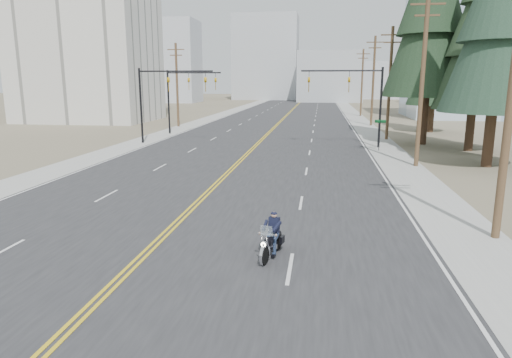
{
  "coord_description": "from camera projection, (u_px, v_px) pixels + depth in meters",
  "views": [
    {
      "loc": [
        5.82,
        -9.5,
        5.82
      ],
      "look_at": [
        3.09,
        9.89,
        1.6
      ],
      "focal_mm": 32.0,
      "sensor_mm": 36.0,
      "label": 1
    }
  ],
  "objects": [
    {
      "name": "conifer_mid",
      "position": [
        480.0,
        27.0,
        36.73
      ],
      "size": [
        6.57,
        6.57,
        17.51
      ],
      "rotation": [
        0.0,
        0.0,
        0.06
      ],
      "color": "#382619",
      "rests_on": "ground"
    },
    {
      "name": "haze_bldg_f",
      "position": [
        141.0,
        74.0,
        142.2
      ],
      "size": [
        12.0,
        12.0,
        16.0
      ],
      "primitive_type": "cube",
      "color": "#ADB2B7",
      "rests_on": "ground"
    },
    {
      "name": "road",
      "position": [
        287.0,
        115.0,
        78.97
      ],
      "size": [
        20.0,
        200.0,
        0.01
      ],
      "primitive_type": "cube",
      "color": "#303033",
      "rests_on": "ground"
    },
    {
      "name": "conifer_far",
      "position": [
        436.0,
        52.0,
        51.2
      ],
      "size": [
        5.84,
        5.84,
        15.63
      ],
      "rotation": [
        0.0,
        0.0,
        -0.2
      ],
      "color": "#382619",
      "rests_on": "ground"
    },
    {
      "name": "haze_bldg_d",
      "position": [
        266.0,
        58.0,
        145.64
      ],
      "size": [
        20.0,
        15.0,
        26.0
      ],
      "primitive_type": "cube",
      "color": "#ADB2B7",
      "rests_on": "ground"
    },
    {
      "name": "traffic_mast_far",
      "position": [
        183.0,
        90.0,
        50.18
      ],
      "size": [
        6.1,
        0.26,
        7.0
      ],
      "color": "black",
      "rests_on": "ground"
    },
    {
      "name": "conifer_near",
      "position": [
        504.0,
        2.0,
        29.37
      ],
      "size": [
        7.09,
        7.09,
        18.76
      ],
      "rotation": [
        0.0,
        0.0,
        0.21
      ],
      "color": "#382619",
      "rests_on": "ground"
    },
    {
      "name": "utility_pole_c",
      "position": [
        390.0,
        82.0,
        45.08
      ],
      "size": [
        2.2,
        0.3,
        11.0
      ],
      "color": "brown",
      "rests_on": "ground"
    },
    {
      "name": "traffic_mast_left",
      "position": [
        161.0,
        91.0,
        42.38
      ],
      "size": [
        7.1,
        0.26,
        7.0
      ],
      "color": "black",
      "rests_on": "ground"
    },
    {
      "name": "haze_bldg_e",
      "position": [
        380.0,
        80.0,
        151.74
      ],
      "size": [
        14.0,
        14.0,
        12.0
      ],
      "primitive_type": "cube",
      "color": "#B7BCC6",
      "rests_on": "ground"
    },
    {
      "name": "motorcyclist",
      "position": [
        271.0,
        236.0,
        15.2
      ],
      "size": [
        1.24,
        2.09,
        1.53
      ],
      "primitive_type": null,
      "rotation": [
        0.0,
        0.0,
        2.93
      ],
      "color": "black",
      "rests_on": "ground"
    },
    {
      "name": "sidewalk_left",
      "position": [
        222.0,
        115.0,
        80.54
      ],
      "size": [
        3.0,
        200.0,
        0.01
      ],
      "primitive_type": "cube",
      "color": "#A5A5A0",
      "rests_on": "ground"
    },
    {
      "name": "utility_pole_d",
      "position": [
        373.0,
        80.0,
        59.55
      ],
      "size": [
        2.2,
        0.3,
        11.5
      ],
      "color": "brown",
      "rests_on": "ground"
    },
    {
      "name": "sidewalk_right",
      "position": [
        354.0,
        116.0,
        77.4
      ],
      "size": [
        3.0,
        200.0,
        0.01
      ],
      "primitive_type": "cube",
      "color": "#A5A5A0",
      "rests_on": "ground"
    },
    {
      "name": "glass_building",
      "position": [
        488.0,
        54.0,
        72.5
      ],
      "size": [
        24.0,
        16.0,
        20.0
      ],
      "primitive_type": "cube",
      "color": "#9EB5CC",
      "rests_on": "ground"
    },
    {
      "name": "utility_pole_b",
      "position": [
        422.0,
        78.0,
        30.51
      ],
      "size": [
        2.2,
        0.3,
        11.5
      ],
      "color": "brown",
      "rests_on": "ground"
    },
    {
      "name": "apartment_block",
      "position": [
        85.0,
        15.0,
        65.12
      ],
      "size": [
        18.0,
        14.0,
        30.0
      ],
      "primitive_type": "cube",
      "color": "silver",
      "rests_on": "ground"
    },
    {
      "name": "utility_pole_e",
      "position": [
        362.0,
        82.0,
        76.06
      ],
      "size": [
        2.2,
        0.3,
        11.0
      ],
      "color": "brown",
      "rests_on": "ground"
    },
    {
      "name": "conifer_tall",
      "position": [
        433.0,
        1.0,
        40.2
      ],
      "size": [
        7.96,
        7.96,
        22.11
      ],
      "rotation": [
        0.0,
        0.0,
        -0.04
      ],
      "color": "#382619",
      "rests_on": "ground"
    },
    {
      "name": "street_sign",
      "position": [
        380.0,
        130.0,
        38.4
      ],
      "size": [
        0.9,
        0.06,
        2.62
      ],
      "color": "black",
      "rests_on": "ground"
    },
    {
      "name": "utility_pole_left",
      "position": [
        177.0,
        84.0,
        58.23
      ],
      "size": [
        2.2,
        0.3,
        10.5
      ],
      "color": "brown",
      "rests_on": "ground"
    },
    {
      "name": "haze_bldg_a",
      "position": [
        172.0,
        62.0,
        125.0
      ],
      "size": [
        14.0,
        12.0,
        22.0
      ],
      "primitive_type": "cube",
      "color": "#B7BCC6",
      "rests_on": "ground"
    },
    {
      "name": "ground_plane",
      "position": [
        76.0,
        322.0,
        11.21
      ],
      "size": [
        400.0,
        400.0,
        0.0
      ],
      "primitive_type": "plane",
      "color": "#776D56",
      "rests_on": "ground"
    },
    {
      "name": "haze_bldg_b",
      "position": [
        330.0,
        77.0,
        129.65
      ],
      "size": [
        18.0,
        14.0,
        14.0
      ],
      "primitive_type": "cube",
      "color": "#ADB2B7",
      "rests_on": "ground"
    },
    {
      "name": "haze_bldg_c",
      "position": [
        464.0,
        68.0,
        110.34
      ],
      "size": [
        16.0,
        12.0,
        18.0
      ],
      "primitive_type": "cube",
      "color": "#B7BCC6",
      "rests_on": "ground"
    },
    {
      "name": "traffic_mast_right",
      "position": [
        358.0,
        91.0,
        39.92
      ],
      "size": [
        7.1,
        0.26,
        7.0
      ],
      "color": "black",
      "rests_on": "ground"
    }
  ]
}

